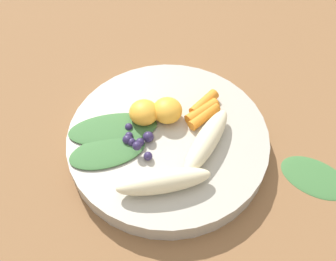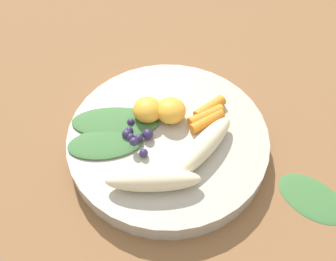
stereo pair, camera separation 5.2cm
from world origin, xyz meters
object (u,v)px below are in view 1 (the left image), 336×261
at_px(bowl, 168,141).
at_px(kale_leaf_stray, 315,177).
at_px(orange_segment_near, 144,112).
at_px(banana_peeled_left, 206,141).
at_px(banana_peeled_right, 164,181).

bearing_deg(bowl, kale_leaf_stray, -140.14).
relative_size(bowl, orange_segment_near, 6.77).
relative_size(bowl, banana_peeled_left, 2.35).
distance_m(bowl, banana_peeled_right, 0.09).
xyz_separation_m(bowl, orange_segment_near, (0.04, 0.01, 0.03)).
distance_m(banana_peeled_right, orange_segment_near, 0.11).
bearing_deg(banana_peeled_left, orange_segment_near, 89.12).
height_order(banana_peeled_left, banana_peeled_right, same).
bearing_deg(kale_leaf_stray, banana_peeled_left, -159.89).
xyz_separation_m(banana_peeled_left, orange_segment_near, (0.09, 0.04, 0.00)).
bearing_deg(orange_segment_near, kale_leaf_stray, -144.44).
height_order(bowl, orange_segment_near, orange_segment_near).
bearing_deg(bowl, orange_segment_near, 14.70).
bearing_deg(kale_leaf_stray, banana_peeled_right, -140.27).
height_order(bowl, kale_leaf_stray, bowl).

